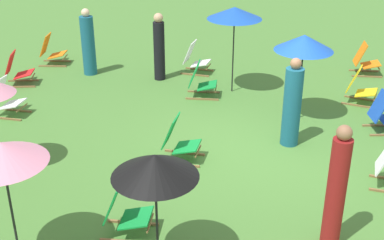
{
  "coord_description": "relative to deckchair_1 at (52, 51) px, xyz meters",
  "views": [
    {
      "loc": [
        -8.65,
        0.2,
        4.61
      ],
      "look_at": [
        0.0,
        1.2,
        0.5
      ],
      "focal_mm": 48.12,
      "sensor_mm": 36.0,
      "label": 1
    }
  ],
  "objects": [
    {
      "name": "deckchair_11",
      "position": [
        -0.22,
        -3.93,
        0.0
      ],
      "size": [
        0.61,
        0.83,
        0.83
      ],
      "rotation": [
        0.0,
        0.0,
        -0.18
      ],
      "color": "olive",
      "rests_on": "ground"
    },
    {
      "name": "deckchair_6",
      "position": [
        -7.0,
        -3.68,
        0.0
      ],
      "size": [
        0.49,
        0.76,
        0.83
      ],
      "rotation": [
        0.0,
        0.0,
        -0.01
      ],
      "color": "olive",
      "rests_on": "ground"
    },
    {
      "name": "umbrella_1",
      "position": [
        -7.76,
        -2.43,
        1.27
      ],
      "size": [
        1.11,
        1.11,
        1.78
      ],
      "color": "black",
      "rests_on": "ground"
    },
    {
      "name": "person_1",
      "position": [
        -3.96,
        -6.15,
        0.43
      ],
      "size": [
        0.41,
        0.41,
        1.71
      ],
      "rotation": [
        0.0,
        0.0,
        1.81
      ],
      "color": "#195972",
      "rests_on": "ground"
    },
    {
      "name": "deckchair_10",
      "position": [
        -1.8,
        -4.23,
        0.0
      ],
      "size": [
        0.49,
        0.76,
        0.83
      ],
      "rotation": [
        0.0,
        0.0,
        0.01
      ],
      "color": "olive",
      "rests_on": "ground"
    },
    {
      "name": "deckchair_9",
      "position": [
        0.15,
        -8.28,
        0.0
      ],
      "size": [
        0.48,
        0.76,
        0.83
      ],
      "rotation": [
        0.0,
        0.0,
        -0.0
      ],
      "color": "olive",
      "rests_on": "ground"
    },
    {
      "name": "person_3",
      "position": [
        -6.9,
        -6.55,
        0.51
      ],
      "size": [
        0.37,
        0.37,
        1.82
      ],
      "rotation": [
        0.0,
        0.0,
        0.73
      ],
      "color": "maroon",
      "rests_on": "ground"
    },
    {
      "name": "person_0",
      "position": [
        -0.79,
        -3.1,
        0.44
      ],
      "size": [
        0.39,
        0.39,
        1.68
      ],
      "rotation": [
        0.0,
        0.0,
        4.06
      ],
      "color": "black",
      "rests_on": "ground"
    },
    {
      "name": "deckchair_12",
      "position": [
        -1.77,
        -7.81,
        0.0
      ],
      "size": [
        0.69,
        0.87,
        0.83
      ],
      "rotation": [
        0.0,
        0.0,
        -0.31
      ],
      "color": "olive",
      "rests_on": "ground"
    },
    {
      "name": "person_2",
      "position": [
        -0.62,
        -1.25,
        0.42
      ],
      "size": [
        0.48,
        0.48,
        1.7
      ],
      "rotation": [
        0.0,
        0.0,
        0.82
      ],
      "color": "#195972",
      "rests_on": "ground"
    },
    {
      "name": "deckchair_3",
      "position": [
        -4.79,
        -4.14,
        0.0
      ],
      "size": [
        0.56,
        0.81,
        0.83
      ],
      "rotation": [
        0.0,
        0.0,
        -0.12
      ],
      "color": "olive",
      "rests_on": "ground"
    },
    {
      "name": "umbrella_4",
      "position": [
        -7.68,
        -4.27,
        1.17
      ],
      "size": [
        1.06,
        1.06,
        1.69
      ],
      "color": "black",
      "rests_on": "ground"
    },
    {
      "name": "deckchair_1",
      "position": [
        0.0,
        0.0,
        0.0
      ],
      "size": [
        0.52,
        0.79,
        0.83
      ],
      "rotation": [
        0.0,
        0.0,
        0.06
      ],
      "color": "olive",
      "rests_on": "ground"
    },
    {
      "name": "deckchair_8",
      "position": [
        -1.57,
        0.28,
        0.0
      ],
      "size": [
        0.61,
        0.83,
        0.83
      ],
      "rotation": [
        0.0,
        0.0,
        0.18
      ],
      "color": "olive",
      "rests_on": "ground"
    },
    {
      "name": "umbrella_0",
      "position": [
        -2.81,
        -6.38,
        1.29
      ],
      "size": [
        1.18,
        1.18,
        1.82
      ],
      "color": "black",
      "rests_on": "ground"
    },
    {
      "name": "deckchair_4",
      "position": [
        -3.32,
        -0.23,
        0.0
      ],
      "size": [
        0.55,
        0.81,
        0.83
      ],
      "rotation": [
        0.0,
        0.0,
        -0.11
      ],
      "color": "olive",
      "rests_on": "ground"
    },
    {
      "name": "ground_plane",
      "position": [
        -4.18,
        -5.51,
        -0.37
      ],
      "size": [
        40.0,
        40.0,
        0.0
      ],
      "primitive_type": "plane",
      "color": "#477A33"
    },
    {
      "name": "umbrella_2",
      "position": [
        -1.42,
        -4.95,
        1.51
      ],
      "size": [
        1.24,
        1.24,
        2.02
      ],
      "color": "black",
      "rests_on": "ground"
    }
  ]
}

